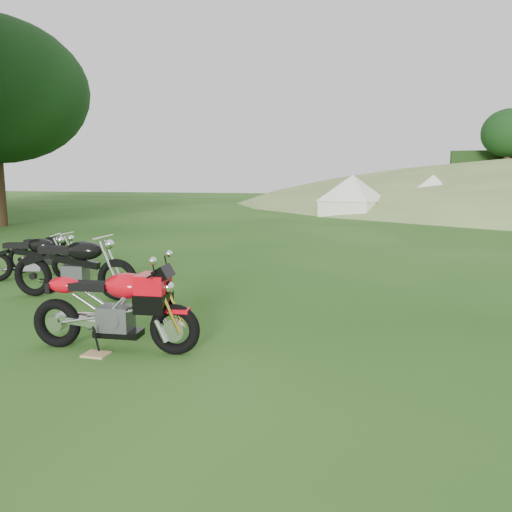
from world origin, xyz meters
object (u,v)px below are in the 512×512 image
(vintage_moto_a, at_px, (32,256))
(vintage_moto_c, at_px, (48,252))
(tent_mid, at_px, (433,193))
(tent_left, at_px, (352,194))
(vintage_moto_b, at_px, (74,265))
(plywood_board, at_px, (96,354))
(sport_motorcycle, at_px, (114,302))

(vintage_moto_a, xyz_separation_m, vintage_moto_c, (-0.20, 0.71, -0.02))
(vintage_moto_c, xyz_separation_m, tent_mid, (8.68, 20.56, 0.71))
(vintage_moto_a, distance_m, vintage_moto_c, 0.74)
(tent_left, bearing_deg, vintage_moto_b, -79.86)
(plywood_board, xyz_separation_m, tent_left, (0.69, 22.37, 1.17))
(sport_motorcycle, height_order, tent_mid, tent_mid)
(plywood_board, distance_m, vintage_moto_a, 4.90)
(vintage_moto_b, height_order, vintage_moto_c, vintage_moto_b)
(vintage_moto_b, xyz_separation_m, tent_mid, (6.78, 22.27, 0.61))
(vintage_moto_a, xyz_separation_m, tent_left, (4.31, 19.10, 0.68))
(plywood_board, distance_m, tent_left, 22.41)
(sport_motorcycle, relative_size, tent_left, 0.72)
(sport_motorcycle, height_order, tent_left, tent_left)
(plywood_board, distance_m, vintage_moto_b, 3.03)
(plywood_board, relative_size, vintage_moto_b, 0.13)
(plywood_board, relative_size, tent_mid, 0.10)
(vintage_moto_b, xyz_separation_m, vintage_moto_c, (-1.90, 1.71, -0.10))
(sport_motorcycle, bearing_deg, tent_left, 82.11)
(tent_left, xyz_separation_m, tent_mid, (4.16, 2.17, 0.00))
(tent_left, bearing_deg, plywood_board, -74.21)
(sport_motorcycle, xyz_separation_m, vintage_moto_a, (-3.75, 3.06, -0.09))
(plywood_board, bearing_deg, tent_left, 88.23)
(sport_motorcycle, relative_size, vintage_moto_c, 1.09)
(sport_motorcycle, height_order, vintage_moto_a, sport_motorcycle)
(vintage_moto_b, bearing_deg, vintage_moto_c, 133.40)
(plywood_board, height_order, vintage_moto_a, vintage_moto_a)
(vintage_moto_a, relative_size, vintage_moto_b, 0.86)
(sport_motorcycle, height_order, vintage_moto_b, sport_motorcycle)
(vintage_moto_b, distance_m, tent_mid, 23.29)
(vintage_moto_b, distance_m, vintage_moto_c, 2.56)
(vintage_moto_a, distance_m, vintage_moto_b, 1.97)
(plywood_board, height_order, tent_left, tent_left)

